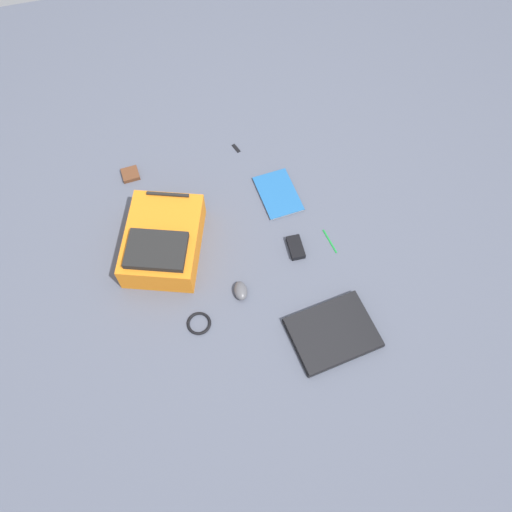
{
  "coord_description": "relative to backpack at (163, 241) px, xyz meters",
  "views": [
    {
      "loc": [
        -0.28,
        -1.15,
        2.1
      ],
      "look_at": [
        0.02,
        -0.05,
        0.02
      ],
      "focal_mm": 36.57,
      "sensor_mm": 36.0,
      "label": 1
    }
  ],
  "objects": [
    {
      "name": "earbud_pouch",
      "position": [
        -0.09,
        0.47,
        -0.07
      ],
      "size": [
        0.09,
        0.09,
        0.02
      ],
      "primitive_type": "cube",
      "rotation": [
        0.0,
        0.0,
        0.07
      ],
      "color": "#59331E",
      "rests_on": "ground_plane"
    },
    {
      "name": "ground_plane",
      "position": [
        0.38,
        -0.11,
        -0.08
      ],
      "size": [
        4.18,
        4.18,
        0.0
      ],
      "primitive_type": "plane",
      "color": "#4C5160"
    },
    {
      "name": "pen_black",
      "position": [
        0.75,
        -0.16,
        -0.07
      ],
      "size": [
        0.03,
        0.13,
        0.01
      ],
      "primitive_type": "cylinder",
      "rotation": [
        1.57,
        0.0,
        0.14
      ],
      "color": "#198C33",
      "rests_on": "ground_plane"
    },
    {
      "name": "computer_mouse",
      "position": [
        0.28,
        -0.3,
        -0.06
      ],
      "size": [
        0.07,
        0.1,
        0.04
      ],
      "primitive_type": "ellipsoid",
      "rotation": [
        0.0,
        0.0,
        -0.09
      ],
      "color": "#4C4C51",
      "rests_on": "ground_plane"
    },
    {
      "name": "book_red",
      "position": [
        0.59,
        0.16,
        -0.07
      ],
      "size": [
        0.2,
        0.28,
        0.01
      ],
      "color": "silver",
      "rests_on": "ground_plane"
    },
    {
      "name": "backpack",
      "position": [
        0.0,
        0.0,
        0.0
      ],
      "size": [
        0.45,
        0.52,
        0.17
      ],
      "color": "orange",
      "rests_on": "ground_plane"
    },
    {
      "name": "cable_coil",
      "position": [
        0.07,
        -0.4,
        -0.07
      ],
      "size": [
        0.1,
        0.1,
        0.01
      ],
      "primitive_type": "torus",
      "color": "black",
      "rests_on": "ground_plane"
    },
    {
      "name": "usb_stick",
      "position": [
        0.46,
        0.5,
        -0.07
      ],
      "size": [
        0.04,
        0.06,
        0.01
      ],
      "primitive_type": "cube",
      "rotation": [
        0.0,
        0.0,
        0.32
      ],
      "color": "black",
      "rests_on": "ground_plane"
    },
    {
      "name": "laptop",
      "position": [
        0.61,
        -0.59,
        -0.06
      ],
      "size": [
        0.38,
        0.31,
        0.03
      ],
      "color": "black",
      "rests_on": "ground_plane"
    },
    {
      "name": "power_brick",
      "position": [
        0.58,
        -0.16,
        -0.06
      ],
      "size": [
        0.07,
        0.12,
        0.03
      ],
      "primitive_type": "cube",
      "rotation": [
        0.0,
        0.0,
        -0.04
      ],
      "color": "black",
      "rests_on": "ground_plane"
    }
  ]
}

